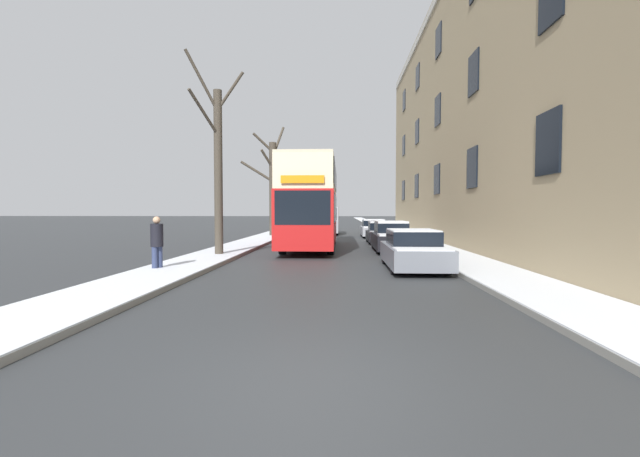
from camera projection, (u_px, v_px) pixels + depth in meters
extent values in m
plane|color=#303335|center=(309.00, 385.00, 4.95)|extent=(320.00, 320.00, 0.00)
cube|color=gray|center=(300.00, 225.00, 58.09)|extent=(2.25, 130.00, 0.13)
cube|color=white|center=(300.00, 225.00, 58.09)|extent=(2.23, 130.00, 0.03)
cube|color=gray|center=(376.00, 225.00, 57.59)|extent=(2.25, 130.00, 0.13)
cube|color=white|center=(376.00, 225.00, 57.59)|extent=(2.23, 130.00, 0.03)
cube|color=tan|center=(514.00, 115.00, 25.60)|extent=(9.00, 39.64, 15.55)
cube|color=black|center=(548.00, 143.00, 12.05)|extent=(0.08, 1.40, 1.80)
cube|color=black|center=(472.00, 168.00, 19.02)|extent=(0.08, 1.40, 1.80)
cube|color=black|center=(437.00, 179.00, 25.98)|extent=(0.08, 1.40, 1.80)
cube|color=black|center=(417.00, 186.00, 32.94)|extent=(0.08, 1.40, 1.80)
cube|color=black|center=(403.00, 190.00, 39.90)|extent=(0.08, 1.40, 1.80)
cube|color=black|center=(474.00, 73.00, 18.85)|extent=(0.08, 1.40, 1.80)
cube|color=black|center=(438.00, 111.00, 25.81)|extent=(0.08, 1.40, 1.80)
cube|color=black|center=(417.00, 132.00, 32.77)|extent=(0.08, 1.40, 1.80)
cube|color=black|center=(404.00, 146.00, 39.73)|extent=(0.08, 1.40, 1.80)
cube|color=black|center=(439.00, 41.00, 25.64)|extent=(0.08, 1.40, 1.80)
cube|color=black|center=(418.00, 77.00, 32.60)|extent=(0.08, 1.40, 1.80)
cube|color=black|center=(404.00, 101.00, 39.56)|extent=(0.08, 1.40, 1.80)
cylinder|color=#423A30|center=(218.00, 174.00, 18.44)|extent=(0.36, 0.36, 7.20)
cylinder|color=#423A30|center=(230.00, 91.00, 18.21)|extent=(1.24, 0.23, 1.62)
cylinder|color=#423A30|center=(204.00, 113.00, 17.53)|extent=(0.81, 1.77, 1.61)
cylinder|color=#423A30|center=(202.00, 81.00, 17.82)|extent=(1.20, 1.14, 2.36)
cylinder|color=#423A30|center=(273.00, 190.00, 32.69)|extent=(0.55, 0.55, 7.24)
cylinder|color=#423A30|center=(278.00, 142.00, 33.44)|extent=(0.81, 2.04, 2.69)
cylinder|color=#423A30|center=(257.00, 172.00, 32.46)|extent=(2.47, 0.68, 1.61)
cylinder|color=#423A30|center=(267.00, 159.00, 32.16)|extent=(0.93, 1.15, 1.38)
cylinder|color=#423A30|center=(263.00, 143.00, 32.27)|extent=(1.56, 0.85, 1.44)
cube|color=red|center=(311.00, 218.00, 22.86)|extent=(2.58, 10.47, 2.61)
cube|color=beige|center=(311.00, 179.00, 22.77)|extent=(2.53, 10.26, 1.50)
cube|color=beige|center=(311.00, 164.00, 22.74)|extent=(2.53, 10.26, 0.12)
cube|color=black|center=(311.00, 208.00, 22.84)|extent=(2.61, 9.22, 1.36)
cube|color=black|center=(311.00, 178.00, 22.77)|extent=(2.61, 9.22, 1.14)
cube|color=black|center=(302.00, 208.00, 17.63)|extent=(2.32, 0.06, 1.42)
cube|color=orange|center=(302.00, 179.00, 17.57)|extent=(1.80, 0.05, 0.32)
cylinder|color=black|center=(283.00, 244.00, 19.83)|extent=(0.30, 0.96, 0.96)
cylinder|color=black|center=(331.00, 244.00, 19.72)|extent=(0.30, 0.96, 0.96)
cylinder|color=black|center=(296.00, 236.00, 25.89)|extent=(0.30, 0.96, 0.96)
cylinder|color=black|center=(333.00, 236.00, 25.78)|extent=(0.30, 0.96, 0.96)
cube|color=slate|center=(413.00, 255.00, 14.84)|extent=(1.89, 4.49, 0.65)
cube|color=black|center=(413.00, 238.00, 14.99)|extent=(1.63, 2.25, 0.50)
cube|color=white|center=(413.00, 230.00, 14.98)|extent=(1.59, 2.13, 0.04)
cube|color=white|center=(422.00, 249.00, 13.23)|extent=(1.70, 1.17, 0.03)
cylinder|color=black|center=(394.00, 265.00, 13.54)|extent=(0.20, 0.61, 0.61)
cylinder|color=black|center=(447.00, 265.00, 13.46)|extent=(0.20, 0.61, 0.61)
cylinder|color=black|center=(385.00, 256.00, 16.23)|extent=(0.20, 0.61, 0.61)
cylinder|color=black|center=(430.00, 256.00, 16.15)|extent=(0.20, 0.61, 0.61)
cube|color=black|center=(391.00, 241.00, 21.39)|extent=(1.75, 4.58, 0.70)
cube|color=black|center=(391.00, 228.00, 21.55)|extent=(1.50, 2.29, 0.54)
cube|color=white|center=(391.00, 222.00, 21.53)|extent=(1.47, 2.18, 0.10)
cube|color=white|center=(395.00, 235.00, 19.75)|extent=(1.57, 1.20, 0.08)
cylinder|color=black|center=(378.00, 247.00, 20.06)|extent=(0.20, 0.61, 0.61)
cylinder|color=black|center=(411.00, 247.00, 19.99)|extent=(0.20, 0.61, 0.61)
cylinder|color=black|center=(374.00, 243.00, 22.81)|extent=(0.20, 0.61, 0.61)
cylinder|color=black|center=(403.00, 243.00, 22.73)|extent=(0.20, 0.61, 0.61)
cube|color=black|center=(381.00, 236.00, 26.87)|extent=(1.71, 4.01, 0.57)
cube|color=black|center=(381.00, 227.00, 27.00)|extent=(1.47, 2.00, 0.53)
cube|color=white|center=(381.00, 222.00, 26.99)|extent=(1.44, 1.90, 0.09)
cube|color=white|center=(383.00, 232.00, 25.43)|extent=(1.54, 1.05, 0.07)
cylinder|color=black|center=(370.00, 239.00, 25.71)|extent=(0.20, 0.65, 0.65)
cylinder|color=black|center=(395.00, 239.00, 25.63)|extent=(0.20, 0.65, 0.65)
cylinder|color=black|center=(368.00, 237.00, 28.11)|extent=(0.20, 0.65, 0.65)
cylinder|color=black|center=(391.00, 237.00, 28.04)|extent=(0.20, 0.65, 0.65)
cube|color=#9EA3AD|center=(374.00, 231.00, 32.85)|extent=(1.89, 4.33, 0.64)
cube|color=black|center=(373.00, 223.00, 33.00)|extent=(1.62, 2.16, 0.48)
cube|color=white|center=(373.00, 220.00, 32.99)|extent=(1.58, 2.06, 0.09)
cube|color=white|center=(375.00, 227.00, 31.30)|extent=(1.70, 1.13, 0.07)
cylinder|color=black|center=(364.00, 234.00, 31.60)|extent=(0.20, 0.68, 0.68)
cylinder|color=black|center=(386.00, 234.00, 31.52)|extent=(0.20, 0.68, 0.68)
cylinder|color=black|center=(362.00, 232.00, 34.19)|extent=(0.20, 0.68, 0.68)
cylinder|color=black|center=(383.00, 232.00, 34.11)|extent=(0.20, 0.68, 0.68)
cube|color=#9EA3AD|center=(327.00, 219.00, 36.78)|extent=(2.01, 5.26, 2.13)
cube|color=black|center=(326.00, 214.00, 34.15)|extent=(1.77, 0.06, 0.94)
cylinder|color=black|center=(315.00, 231.00, 35.18)|extent=(0.22, 0.68, 0.68)
cylinder|color=black|center=(337.00, 231.00, 35.10)|extent=(0.22, 0.68, 0.68)
cylinder|color=black|center=(318.00, 230.00, 38.54)|extent=(0.22, 0.68, 0.68)
cylinder|color=black|center=(337.00, 230.00, 38.46)|extent=(0.22, 0.68, 0.68)
cylinder|color=navy|center=(160.00, 259.00, 14.04)|extent=(0.19, 0.19, 0.86)
cylinder|color=navy|center=(155.00, 260.00, 13.88)|extent=(0.19, 0.19, 0.86)
cylinder|color=black|center=(157.00, 235.00, 13.93)|extent=(0.40, 0.40, 0.75)
sphere|color=tan|center=(157.00, 220.00, 13.91)|extent=(0.24, 0.24, 0.24)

